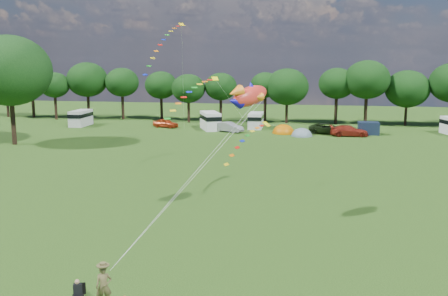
% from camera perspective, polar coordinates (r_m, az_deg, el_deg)
% --- Properties ---
extents(ground_plane, '(180.00, 180.00, 0.00)m').
position_cam_1_polar(ground_plane, '(29.58, -2.87, -10.34)').
color(ground_plane, black).
rests_on(ground_plane, ground).
extents(tree_line, '(102.98, 10.98, 10.27)m').
position_cam_1_polar(tree_line, '(82.06, 9.74, 7.14)').
color(tree_line, black).
rests_on(tree_line, ground).
extents(big_tree, '(10.00, 10.00, 13.28)m').
position_cam_1_polar(big_tree, '(65.98, -23.32, 8.12)').
color(big_tree, black).
rests_on(big_tree, ground).
extents(car_a, '(4.44, 2.79, 1.38)m').
position_cam_1_polar(car_a, '(77.40, -6.69, 2.84)').
color(car_a, '#B03715').
rests_on(car_a, ground).
extents(car_b, '(4.37, 3.12, 1.45)m').
position_cam_1_polar(car_b, '(72.05, 0.54, 2.41)').
color(car_b, gray).
rests_on(car_b, ground).
extents(car_c, '(5.06, 2.40, 1.48)m').
position_cam_1_polar(car_c, '(70.20, 14.11, 1.91)').
color(car_c, maroon).
rests_on(car_c, ground).
extents(car_d, '(5.73, 3.12, 1.49)m').
position_cam_1_polar(car_d, '(71.77, 11.81, 2.18)').
color(car_d, black).
rests_on(car_d, ground).
extents(campervan_a, '(2.36, 5.10, 2.45)m').
position_cam_1_polar(campervan_a, '(82.09, -16.05, 3.37)').
color(campervan_a, '#BCBCBE').
rests_on(campervan_a, ground).
extents(campervan_b, '(4.22, 5.80, 2.62)m').
position_cam_1_polar(campervan_b, '(74.67, -1.56, 3.20)').
color(campervan_b, white).
rests_on(campervan_b, ground).
extents(campervan_c, '(2.17, 4.85, 2.35)m').
position_cam_1_polar(campervan_c, '(76.33, 3.65, 3.23)').
color(campervan_c, silver).
rests_on(campervan_c, ground).
extents(tent_orange, '(3.20, 3.51, 2.51)m').
position_cam_1_polar(tent_orange, '(71.49, 6.80, 1.71)').
color(tent_orange, '#BA5E01').
rests_on(tent_orange, ground).
extents(tent_greyblue, '(2.94, 3.22, 2.19)m').
position_cam_1_polar(tent_greyblue, '(69.06, 8.87, 1.36)').
color(tent_greyblue, slate).
rests_on(tent_greyblue, ground).
extents(awning_navy, '(2.83, 2.32, 1.75)m').
position_cam_1_polar(awning_navy, '(72.66, 16.17, 2.19)').
color(awning_navy, '#131D31').
rests_on(awning_navy, ground).
extents(kite_flyer, '(0.79, 0.67, 1.85)m').
position_cam_1_polar(kite_flyer, '(22.27, -13.57, -15.14)').
color(kite_flyer, brown).
rests_on(kite_flyer, ground).
extents(camp_chair, '(0.62, 0.64, 1.21)m').
position_cam_1_polar(camp_chair, '(22.74, -16.34, -15.29)').
color(camp_chair, '#99999E').
rests_on(camp_chair, ground).
extents(fish_kite, '(2.83, 3.34, 1.87)m').
position_cam_1_polar(fish_kite, '(31.65, 2.69, 5.95)').
color(fish_kite, red).
rests_on(fish_kite, ground).
extents(streamer_kite_a, '(3.31, 5.56, 5.75)m').
position_cam_1_polar(streamer_kite_a, '(56.11, -6.59, 12.14)').
color(streamer_kite_a, yellow).
rests_on(streamer_kite_a, ground).
extents(streamer_kite_b, '(4.33, 4.64, 3.81)m').
position_cam_1_polar(streamer_kite_b, '(47.59, -3.25, 6.56)').
color(streamer_kite_b, '#F5F60B').
rests_on(streamer_kite_b, ground).
extents(streamer_kite_c, '(3.06, 5.00, 2.81)m').
position_cam_1_polar(streamer_kite_c, '(38.95, 3.10, 1.38)').
color(streamer_kite_c, '#FCEE13').
rests_on(streamer_kite_c, ground).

